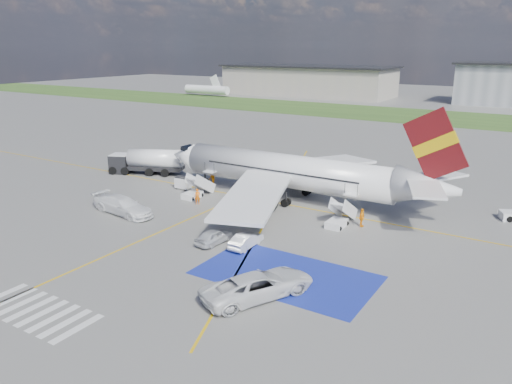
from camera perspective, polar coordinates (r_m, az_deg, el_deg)
ground at (r=48.22m, az=-4.72°, el=-4.91°), size 400.00×400.00×0.00m
grass_strip at (r=134.71m, az=20.45°, el=7.96°), size 400.00×30.00×0.01m
taxiway_line_main at (r=57.68m, az=2.42°, el=-1.24°), size 120.00×0.20×0.01m
taxiway_line_cross at (r=44.79m, az=-17.71°, el=-7.40°), size 0.20×60.00×0.01m
taxiway_line_diag at (r=57.68m, az=2.42°, el=-1.24°), size 20.71×56.45×0.01m
staging_box at (r=40.14m, az=3.45°, el=-9.45°), size 14.00×8.00×0.01m
crosswalk at (r=38.24m, az=-23.78°, el=-12.34°), size 9.00×4.00×0.01m
terminal_west at (r=185.44m, az=5.93°, el=12.50°), size 60.00×22.00×10.00m
airliner at (r=57.75m, az=4.74°, el=2.24°), size 36.81×32.95×11.92m
airstairs_fwd at (r=60.07m, az=-7.04°, el=-0.01°), size 1.90×5.20×3.60m
airstairs_aft at (r=50.93m, az=9.39°, el=-3.15°), size 1.90×5.20×3.60m
fuel_tanker at (r=71.99m, az=-12.33°, el=3.21°), size 10.61×6.56×3.54m
gpu_cart at (r=63.69m, az=-8.36°, el=0.96°), size 1.90×1.26×1.55m
car_silver_a at (r=45.99m, az=-4.79°, el=-5.07°), size 2.05×4.21×1.38m
car_silver_b at (r=45.01m, az=-1.15°, el=-5.54°), size 1.49×4.06×1.33m
van_white_a at (r=36.37m, az=0.31°, el=-10.17°), size 5.58×7.16×2.44m
van_white_b at (r=55.56m, az=-15.02°, el=-1.17°), size 6.55×3.30×2.46m
crew_fwd at (r=57.24m, az=-6.71°, el=-0.53°), size 0.80×0.71×1.83m
crew_nose at (r=64.47m, az=-5.05°, el=1.53°), size 1.21×1.18×1.96m
crew_aft at (r=50.99m, az=11.99°, el=-2.88°), size 0.52×1.14×1.90m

